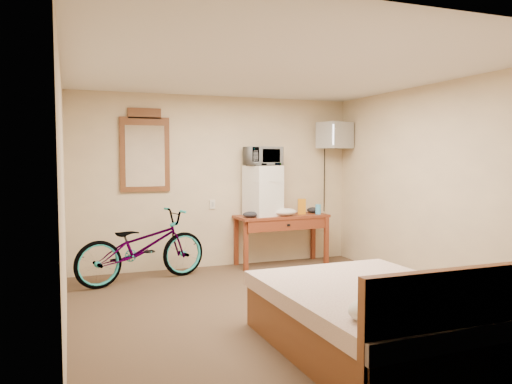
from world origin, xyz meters
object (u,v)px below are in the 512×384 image
blue_cup (318,209)px  crt_television (335,135)px  microwave (263,156)px  bicycle (142,246)px  bed (380,318)px  mini_fridge (263,191)px  desk (283,223)px  wall_mirror (145,152)px

blue_cup → crt_television: 1.17m
microwave → crt_television: size_ratio=0.80×
bicycle → bed: bearing=-170.0°
microwave → bicycle: size_ratio=0.29×
crt_television → bed: 4.06m
mini_fridge → microwave: 0.51m
desk → blue_cup: 0.60m
microwave → mini_fridge: bearing=-130.1°
desk → blue_cup: (0.57, -0.05, 0.19)m
wall_mirror → mini_fridge: bearing=-7.1°
wall_mirror → bicycle: (-0.13, -0.55, -1.23)m
crt_television → wall_mirror: bearing=175.0°
blue_cup → bicycle: 2.70m
desk → mini_fridge: 0.57m
blue_cup → desk: bearing=174.7°
desk → microwave: bearing=167.3°
wall_mirror → bed: wall_mirror is taller
blue_cup → bed: bearing=-109.5°
microwave → blue_cup: (0.86, -0.12, -0.80)m
desk → mini_fridge: mini_fridge is taller
wall_mirror → bed: 4.13m
mini_fridge → blue_cup: 0.91m
mini_fridge → wall_mirror: (-1.68, 0.21, 0.57)m
mini_fridge → bed: 3.55m
desk → mini_fridge: bearing=167.4°
bed → blue_cup: bearing=70.5°
microwave → crt_television: bearing=-8.5°
bed → desk: bearing=79.7°
crt_television → bicycle: crt_television is taller
crt_television → wall_mirror: wall_mirror is taller
microwave → blue_cup: microwave is taller
mini_fridge → microwave: (0.00, 0.00, 0.51)m
crt_television → wall_mirror: (-2.85, 0.25, -0.25)m
blue_cup → bicycle: bearing=-175.2°
blue_cup → bed: size_ratio=0.07×
desk → wall_mirror: (-1.97, 0.27, 1.06)m
bicycle → crt_television: bearing=-99.9°
mini_fridge → bicycle: 1.95m
blue_cup → crt_television: crt_television is taller
blue_cup → bed: bed is taller
microwave → crt_television: crt_television is taller
crt_television → blue_cup: bearing=-166.5°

